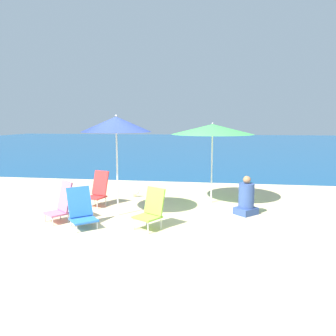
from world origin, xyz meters
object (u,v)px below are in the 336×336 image
beach_umbrella_green (212,129)px  seagull (135,192)px  beach_umbrella_navy (116,124)px  backpack_orange (73,200)px  beach_chair_blue (81,210)px  beach_chair_red (98,189)px  person_seated_near (246,199)px  beach_chair_pink (61,203)px  beach_chair_lime (151,209)px

beach_umbrella_green → seagull: bearing=171.2°
beach_umbrella_green → seagull: (-2.13, 0.33, -1.77)m
beach_umbrella_navy → backpack_orange: size_ratio=6.29×
beach_chair_blue → seagull: size_ratio=2.94×
beach_chair_red → person_seated_near: 3.63m
beach_chair_blue → person_seated_near: person_seated_near is taller
beach_chair_pink → beach_umbrella_navy: bearing=67.1°
beach_chair_blue → seagull: beach_chair_blue is taller
beach_chair_red → seagull: 1.28m
beach_chair_lime → beach_chair_red: bearing=168.8°
beach_chair_blue → backpack_orange: (-0.84, 1.45, -0.17)m
beach_chair_blue → beach_umbrella_green: bearing=2.4°
beach_chair_blue → beach_chair_lime: beach_chair_lime is taller
seagull → beach_chair_red: bearing=-123.1°
beach_chair_pink → beach_chair_blue: size_ratio=1.07×
beach_umbrella_navy → beach_chair_red: size_ratio=2.59×
beach_chair_red → seagull: size_ratio=3.24×
backpack_orange → seagull: size_ratio=1.33×
beach_umbrella_green → beach_chair_lime: (-1.14, -2.26, -1.51)m
backpack_orange → seagull: 1.78m
beach_chair_blue → person_seated_near: size_ratio=0.89×
beach_umbrella_green → person_seated_near: beach_umbrella_green is taller
beach_umbrella_navy → beach_chair_blue: (-0.49, -0.88, -1.70)m
backpack_orange → person_seated_near: bearing=-0.8°
beach_umbrella_green → beach_chair_pink: beach_umbrella_green is taller
beach_chair_lime → backpack_orange: (-2.26, 1.34, -0.22)m
beach_chair_red → beach_umbrella_navy: bearing=-29.3°
beach_chair_pink → backpack_orange: bearing=141.0°
beach_chair_lime → person_seated_near: size_ratio=0.90×
beach_chair_blue → backpack_orange: beach_chair_blue is taller
beach_umbrella_green → beach_chair_red: (-2.81, -0.72, -1.49)m
person_seated_near → beach_chair_lime: bearing=-101.5°
beach_chair_red → person_seated_near: bearing=12.6°
person_seated_near → seagull: (-2.94, 1.31, -0.22)m
beach_umbrella_navy → beach_chair_red: bearing=133.9°
beach_umbrella_navy → beach_chair_pink: 2.05m
beach_chair_red → seagull: beach_chair_red is taller
beach_chair_pink → beach_chair_blue: 0.64m
beach_umbrella_green → beach_chair_pink: size_ratio=2.48×
beach_umbrella_green → beach_umbrella_navy: beach_umbrella_navy is taller
beach_umbrella_green → beach_chair_blue: 3.82m
beach_chair_lime → beach_chair_pink: bearing=-153.4°
beach_chair_lime → beach_chair_blue: bearing=-143.8°
beach_umbrella_green → seagull: size_ratio=7.81×
beach_chair_red → person_seated_near: size_ratio=0.98×
beach_chair_pink → person_seated_near: bearing=53.5°
beach_umbrella_green → backpack_orange: bearing=-164.8°
beach_chair_pink → beach_umbrella_green: bearing=71.5°
beach_umbrella_green → beach_chair_lime: size_ratio=2.61×
seagull → beach_chair_pink: bearing=-112.3°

